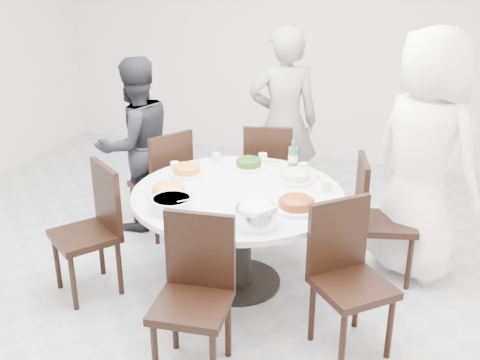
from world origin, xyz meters
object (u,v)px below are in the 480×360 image
(diner_right, at_px, (424,157))
(beverage_bottle, at_px, (293,156))
(chair_ne, at_px, (385,220))
(diner_left, at_px, (136,145))
(chair_s, at_px, (191,302))
(chair_se, at_px, (353,283))
(dining_table, at_px, (238,239))
(soup_bowl, at_px, (172,204))
(diner_middle, at_px, (283,123))
(chair_n, at_px, (268,172))
(rice_bowl, at_px, (256,217))
(chair_sw, at_px, (84,233))
(chair_nw, at_px, (160,182))

(diner_right, bearing_deg, beverage_bottle, 44.55)
(chair_ne, relative_size, diner_left, 0.62)
(chair_s, bearing_deg, chair_se, 24.72)
(dining_table, bearing_deg, soup_bowl, -126.24)
(chair_se, xyz_separation_m, diner_left, (-2.06, 1.15, 0.29))
(chair_se, height_order, diner_middle, diner_middle)
(chair_n, distance_m, rice_bowl, 1.67)
(chair_ne, distance_m, diner_left, 2.20)
(chair_n, relative_size, rice_bowl, 3.57)
(chair_n, xyz_separation_m, soup_bowl, (-0.22, -1.56, 0.32))
(diner_left, bearing_deg, soup_bowl, 69.77)
(dining_table, height_order, chair_sw, chair_sw)
(chair_nw, relative_size, chair_se, 1.00)
(beverage_bottle, bearing_deg, chair_ne, -5.20)
(dining_table, bearing_deg, chair_n, 94.74)
(chair_nw, bearing_deg, chair_ne, 115.40)
(chair_n, bearing_deg, beverage_bottle, 107.84)
(chair_nw, height_order, rice_bowl, chair_nw)
(chair_s, height_order, soup_bowl, chair_s)
(dining_table, distance_m, soup_bowl, 0.67)
(chair_nw, height_order, soup_bowl, chair_nw)
(dining_table, relative_size, diner_right, 0.80)
(chair_nw, relative_size, diner_middle, 0.54)
(chair_s, relative_size, diner_left, 0.62)
(chair_sw, relative_size, chair_s, 1.00)
(chair_ne, height_order, rice_bowl, chair_ne)
(chair_n, xyz_separation_m, chair_nw, (-0.82, -0.53, 0.00))
(chair_nw, xyz_separation_m, diner_middle, (0.89, 0.78, 0.40))
(soup_bowl, bearing_deg, chair_sw, -178.41)
(diner_middle, bearing_deg, dining_table, 71.93)
(rice_bowl, bearing_deg, chair_sw, 179.16)
(chair_s, relative_size, diner_right, 0.51)
(rice_bowl, xyz_separation_m, soup_bowl, (-0.59, 0.04, -0.01))
(soup_bowl, height_order, beverage_bottle, beverage_bottle)
(dining_table, xyz_separation_m, chair_n, (-0.09, 1.13, 0.10))
(dining_table, distance_m, diner_right, 1.49)
(beverage_bottle, bearing_deg, diner_right, 6.78)
(dining_table, height_order, chair_s, chair_s)
(chair_sw, bearing_deg, chair_n, 96.31)
(dining_table, height_order, diner_left, diner_left)
(chair_se, bearing_deg, diner_middle, 73.41)
(chair_sw, xyz_separation_m, diner_middle, (0.97, 1.83, 0.40))
(chair_se, relative_size, soup_bowl, 3.45)
(chair_ne, height_order, soup_bowl, chair_ne)
(chair_s, bearing_deg, chair_nw, 115.82)
(diner_left, bearing_deg, chair_se, 92.52)
(chair_sw, xyz_separation_m, diner_right, (2.22, 1.07, 0.46))
(diner_left, xyz_separation_m, soup_bowl, (0.85, -1.09, 0.03))
(rice_bowl, bearing_deg, diner_left, 142.01)
(chair_se, bearing_deg, chair_s, 167.50)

